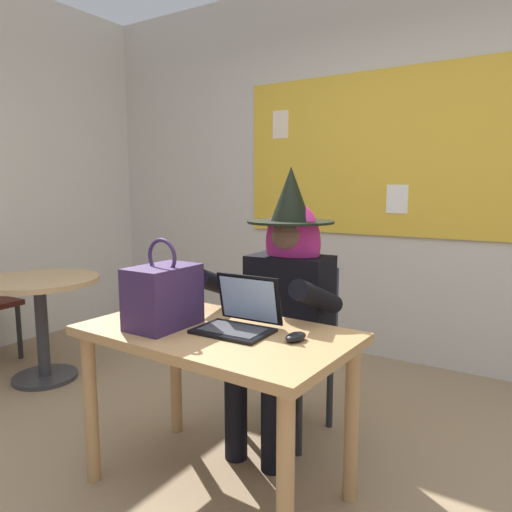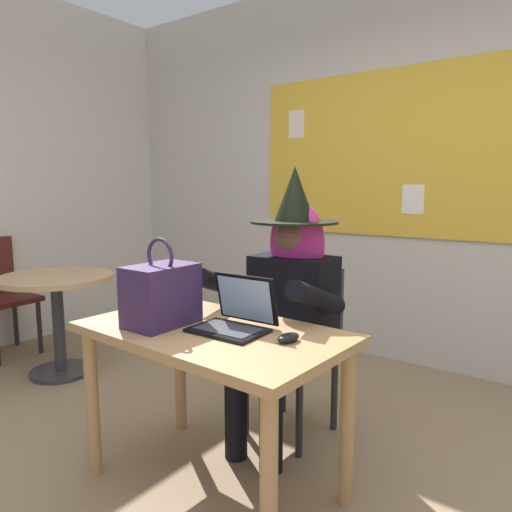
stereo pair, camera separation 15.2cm
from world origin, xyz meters
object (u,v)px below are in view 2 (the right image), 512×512
computer_mouse (289,338)px  side_table_round (57,301)px  chair_at_desk (300,340)px  laptop (235,318)px  person_costumed (288,292)px  handbag (161,294)px  desk_main (212,354)px

computer_mouse → side_table_round: computer_mouse is taller
chair_at_desk → side_table_round: bearing=-75.9°
computer_mouse → laptop: bearing=-171.2°
person_costumed → computer_mouse: size_ratio=13.58×
chair_at_desk → person_costumed: bearing=2.2°
person_costumed → chair_at_desk: bearing=177.0°
chair_at_desk → side_table_round: (-1.74, -0.36, 0.03)m
person_costumed → side_table_round: (-1.74, -0.24, -0.25)m
laptop → computer_mouse: (0.27, -0.01, -0.03)m
computer_mouse → handbag: handbag is taller
laptop → side_table_round: (-1.81, 0.27, -0.25)m
person_costumed → side_table_round: person_costumed is taller
side_table_round → computer_mouse: bearing=-7.6°
desk_main → person_costumed: (0.01, 0.57, 0.17)m
laptop → handbag: bearing=-157.1°
desk_main → side_table_round: desk_main is taller
laptop → chair_at_desk: bearing=94.7°
handbag → computer_mouse: bearing=12.9°
desk_main → computer_mouse: bearing=7.3°
handbag → desk_main: bearing=21.6°
chair_at_desk → desk_main: bearing=1.3°
desk_main → laptop: size_ratio=3.69×
chair_at_desk → handbag: bearing=-14.0°
desk_main → laptop: 0.19m
desk_main → chair_at_desk: 0.70m
person_costumed → laptop: (0.07, -0.51, -0.01)m
computer_mouse → side_table_round: size_ratio=0.14×
side_table_round → chair_at_desk: bearing=11.8°
laptop → side_table_round: bearing=169.9°
person_costumed → computer_mouse: bearing=30.3°
desk_main → laptop: bearing=31.5°
handbag → side_table_round: bearing=165.0°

